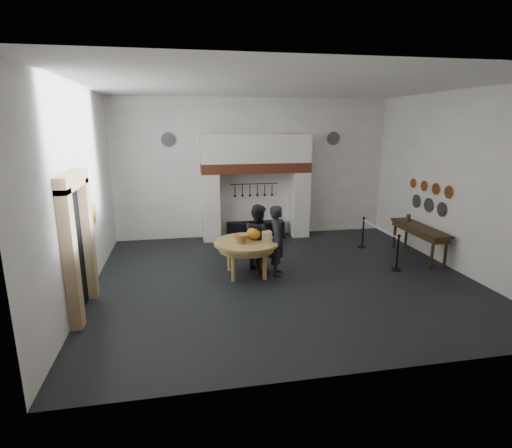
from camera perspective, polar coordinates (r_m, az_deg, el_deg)
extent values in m
cube|color=black|center=(9.95, 3.93, -7.59)|extent=(9.00, 8.00, 0.02)
cube|color=silver|center=(9.28, 4.42, 19.18)|extent=(9.00, 8.00, 0.02)
cube|color=white|center=(13.23, -0.30, 7.95)|extent=(9.00, 0.02, 4.50)
cube|color=white|center=(5.66, 14.53, -0.96)|extent=(9.00, 0.02, 4.50)
cube|color=white|center=(9.29, -23.83, 4.09)|extent=(0.02, 8.00, 4.50)
cube|color=white|center=(11.37, 26.77, 5.41)|extent=(0.02, 8.00, 4.50)
cube|color=silver|center=(12.88, -6.48, 2.40)|extent=(0.55, 0.70, 2.15)
cube|color=silver|center=(13.42, 6.19, 2.88)|extent=(0.55, 0.70, 2.15)
cube|color=#9E442B|center=(12.88, -0.02, 8.05)|extent=(3.50, 0.72, 0.32)
cube|color=silver|center=(12.83, -0.02, 10.76)|extent=(3.50, 0.70, 0.90)
cube|color=black|center=(13.33, -0.07, -0.76)|extent=(1.90, 0.45, 0.50)
cylinder|color=black|center=(13.21, -0.24, 5.76)|extent=(1.60, 0.02, 0.02)
cube|color=black|center=(8.56, -24.41, -3.66)|extent=(0.04, 1.10, 2.50)
cube|color=tan|center=(7.87, -24.96, -4.83)|extent=(0.22, 0.30, 2.60)
cube|color=tan|center=(9.18, -22.92, -2.03)|extent=(0.22, 0.30, 2.60)
cube|color=tan|center=(8.25, -24.79, 5.67)|extent=(0.22, 1.70, 0.30)
cube|color=gold|center=(10.17, -22.23, 1.28)|extent=(0.05, 0.34, 0.44)
cylinder|color=tan|center=(9.83, -1.36, -2.66)|extent=(1.81, 1.81, 0.07)
ellipsoid|color=orange|center=(9.90, -0.32, -1.38)|extent=(0.36, 0.36, 0.31)
cube|color=#E2CA87|center=(9.83, 1.56, -1.72)|extent=(0.22, 0.22, 0.24)
cube|color=#FFFE98|center=(10.11, 1.08, -1.37)|extent=(0.18, 0.18, 0.20)
cone|color=#9C6139|center=(9.62, -2.11, -2.13)|extent=(0.36, 0.36, 0.22)
ellipsoid|color=olive|center=(10.11, -2.25, -1.58)|extent=(0.31, 0.18, 0.13)
imported|color=black|center=(9.84, 3.08, -2.39)|extent=(0.54, 0.71, 1.76)
imported|color=black|center=(10.14, 0.34, -1.97)|extent=(0.89, 1.01, 1.73)
cube|color=#352613|center=(12.00, 22.35, -0.48)|extent=(0.55, 2.20, 0.06)
cylinder|color=#454549|center=(12.46, 20.93, 0.83)|extent=(0.12, 0.12, 0.22)
cylinder|color=#C6662D|center=(11.54, 25.85, 4.11)|extent=(0.03, 0.34, 0.34)
cylinder|color=#C6662D|center=(11.98, 24.31, 4.60)|extent=(0.03, 0.32, 0.32)
cylinder|color=#C6662D|center=(12.43, 22.88, 5.04)|extent=(0.03, 0.30, 0.30)
cylinder|color=#C6662D|center=(12.89, 21.55, 5.45)|extent=(0.03, 0.28, 0.28)
cylinder|color=#4C4C51|center=(11.79, 25.03, 1.90)|extent=(0.03, 0.40, 0.40)
cylinder|color=#4C4C51|center=(12.27, 23.42, 2.50)|extent=(0.03, 0.40, 0.40)
cylinder|color=#4C4C51|center=(12.76, 21.94, 3.06)|extent=(0.03, 0.40, 0.40)
cylinder|color=#4C4C51|center=(12.91, -12.40, 11.70)|extent=(0.44, 0.03, 0.44)
cylinder|color=#4C4C51|center=(13.87, 11.01, 11.92)|extent=(0.44, 0.03, 0.44)
cylinder|color=black|center=(10.86, 19.56, -4.00)|extent=(0.05, 0.05, 0.90)
cylinder|color=black|center=(12.54, 15.04, -1.27)|extent=(0.05, 0.05, 0.90)
cylinder|color=silver|center=(11.58, 17.28, -0.64)|extent=(0.04, 2.00, 0.04)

